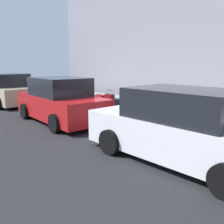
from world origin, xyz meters
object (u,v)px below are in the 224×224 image
(suitcase_black_0, at_px, (200,118))
(bollard_post, at_px, (83,97))
(suitcase_silver_6, at_px, (127,107))
(suitcase_maroon_8, at_px, (110,102))
(suitcase_maroon_1, at_px, (186,116))
(fire_hydrant, at_px, (91,98))
(suitcase_teal_5, at_px, (137,108))
(suitcase_red_2, at_px, (172,114))
(suitcase_olive_3, at_px, (159,113))
(parked_car_beige_2, at_px, (8,90))
(parked_car_white_0, at_px, (182,128))
(parked_car_red_1, at_px, (60,101))
(suitcase_red_9, at_px, (100,102))
(suitcase_black_7, at_px, (117,106))
(suitcase_navy_4, at_px, (148,111))

(suitcase_black_0, bearing_deg, bollard_post, 0.65)
(suitcase_silver_6, distance_m, suitcase_maroon_8, 1.16)
(suitcase_maroon_1, bearing_deg, bollard_post, 1.91)
(fire_hydrant, bearing_deg, suitcase_teal_5, -179.52)
(suitcase_maroon_1, relative_size, fire_hydrant, 0.87)
(suitcase_red_2, height_order, suitcase_olive_3, suitcase_red_2)
(bollard_post, height_order, parked_car_beige_2, parked_car_beige_2)
(suitcase_red_2, relative_size, bollard_post, 1.00)
(parked_car_white_0, relative_size, parked_car_red_1, 1.04)
(suitcase_red_9, bearing_deg, suitcase_teal_5, -178.60)
(suitcase_silver_6, bearing_deg, parked_car_beige_2, 20.53)
(suitcase_black_0, height_order, suitcase_black_7, suitcase_black_0)
(suitcase_red_2, bearing_deg, suitcase_olive_3, 3.51)
(suitcase_red_9, bearing_deg, suitcase_maroon_8, -170.15)
(suitcase_red_2, distance_m, suitcase_red_9, 4.00)
(suitcase_silver_6, height_order, parked_car_beige_2, parked_car_beige_2)
(suitcase_silver_6, relative_size, parked_car_white_0, 0.13)
(suitcase_silver_6, distance_m, suitcase_black_7, 0.57)
(suitcase_black_0, xyz_separation_m, suitcase_teal_5, (2.84, -0.10, -0.06))
(bollard_post, bearing_deg, parked_car_red_1, 127.56)
(suitcase_black_0, xyz_separation_m, suitcase_maroon_1, (0.56, -0.12, -0.05))
(suitcase_olive_3, xyz_separation_m, suitcase_silver_6, (1.69, -0.02, -0.00))
(suitcase_red_9, relative_size, parked_car_beige_2, 0.17)
(suitcase_silver_6, xyz_separation_m, suitcase_red_9, (1.76, 0.07, 0.05))
(parked_car_white_0, relative_size, parked_car_beige_2, 1.10)
(suitcase_black_0, xyz_separation_m, parked_car_red_1, (4.58, 2.41, 0.28))
(suitcase_red_2, relative_size, suitcase_teal_5, 1.01)
(suitcase_black_7, bearing_deg, suitcase_teal_5, -178.46)
(suitcase_olive_3, distance_m, suitcase_navy_4, 0.56)
(suitcase_maroon_1, relative_size, suitcase_olive_3, 0.94)
(suitcase_silver_6, bearing_deg, suitcase_black_7, 4.70)
(suitcase_teal_5, bearing_deg, suitcase_maroon_8, -1.57)
(suitcase_olive_3, bearing_deg, suitcase_navy_4, -3.25)
(suitcase_black_7, relative_size, bollard_post, 0.70)
(suitcase_teal_5, bearing_deg, parked_car_white_0, 145.87)
(parked_car_beige_2, bearing_deg, parked_car_red_1, 180.00)
(suitcase_red_2, height_order, fire_hydrant, suitcase_red_2)
(bollard_post, bearing_deg, suitcase_maroon_8, -173.02)
(suitcase_maroon_1, distance_m, parked_car_white_0, 2.92)
(suitcase_olive_3, height_order, fire_hydrant, fire_hydrant)
(suitcase_red_9, bearing_deg, suitcase_black_0, 179.48)
(suitcase_red_2, xyz_separation_m, parked_car_white_0, (-2.02, 2.54, 0.33))
(suitcase_teal_5, bearing_deg, suitcase_black_7, 1.54)
(suitcase_red_2, relative_size, parked_car_white_0, 0.19)
(suitcase_teal_5, xyz_separation_m, parked_car_red_1, (1.74, 2.51, 0.34))
(suitcase_olive_3, relative_size, parked_car_beige_2, 0.18)
(bollard_post, bearing_deg, suitcase_navy_4, -177.13)
(suitcase_maroon_8, distance_m, parked_car_white_0, 6.00)
(suitcase_olive_3, distance_m, suitcase_silver_6, 1.69)
(suitcase_teal_5, bearing_deg, parked_car_red_1, 55.26)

